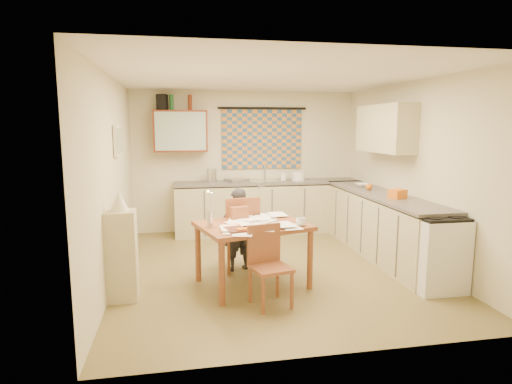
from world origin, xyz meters
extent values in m
cube|color=brown|center=(0.00, 0.00, -0.01)|extent=(4.00, 4.50, 0.02)
cube|color=white|center=(0.00, 0.00, 2.51)|extent=(4.00, 4.50, 0.02)
cube|color=beige|center=(0.00, 2.26, 1.25)|extent=(4.00, 0.02, 2.50)
cube|color=beige|center=(0.00, -2.26, 1.25)|extent=(4.00, 0.02, 2.50)
cube|color=beige|center=(-2.01, 0.00, 1.25)|extent=(0.02, 4.50, 2.50)
cube|color=beige|center=(2.01, 0.00, 1.25)|extent=(0.02, 4.50, 2.50)
cube|color=#2B5379|center=(0.30, 2.22, 1.65)|extent=(1.45, 0.03, 1.05)
cylinder|color=black|center=(0.30, 2.20, 2.20)|extent=(1.60, 0.04, 0.04)
cube|color=#5B200E|center=(-1.15, 2.08, 1.80)|extent=(0.90, 0.34, 0.70)
cube|color=#99B2A5|center=(-1.15, 1.91, 1.80)|extent=(0.84, 0.02, 0.64)
cube|color=tan|center=(1.83, 0.55, 1.85)|extent=(0.34, 1.30, 0.70)
cube|color=beige|center=(-1.97, 0.40, 1.70)|extent=(0.04, 0.50, 0.40)
cube|color=#B5B8A2|center=(-1.95, 0.40, 1.70)|extent=(0.01, 0.42, 0.32)
cube|color=tan|center=(0.36, 1.95, 0.43)|extent=(3.30, 0.60, 0.86)
cube|color=#4D4A48|center=(0.36, 1.95, 0.90)|extent=(3.30, 0.62, 0.04)
cube|color=tan|center=(1.70, 0.30, 0.43)|extent=(0.60, 2.95, 0.86)
cube|color=#4D4A48|center=(1.70, 0.30, 0.90)|extent=(0.62, 2.95, 0.04)
cube|color=white|center=(1.70, -1.06, 0.42)|extent=(0.56, 0.56, 0.85)
cube|color=black|center=(1.70, -1.06, 0.86)|extent=(0.54, 0.54, 0.03)
cube|color=silver|center=(0.29, 1.95, 0.88)|extent=(0.68, 0.62, 0.10)
cylinder|color=silver|center=(0.34, 2.13, 1.06)|extent=(0.04, 0.04, 0.28)
cube|color=silver|center=(-0.21, 1.95, 0.95)|extent=(0.44, 0.42, 0.06)
cylinder|color=silver|center=(-0.64, 1.95, 1.04)|extent=(0.19, 0.19, 0.24)
cylinder|color=white|center=(0.91, 1.95, 1.00)|extent=(0.31, 0.31, 0.16)
imported|color=white|center=(0.64, 2.00, 1.01)|extent=(0.10, 0.10, 0.18)
imported|color=white|center=(1.70, 0.99, 0.95)|extent=(0.23, 0.23, 0.05)
cube|color=orange|center=(1.70, -0.13, 0.98)|extent=(0.27, 0.23, 0.12)
sphere|color=orange|center=(1.65, 0.64, 0.97)|extent=(0.10, 0.10, 0.10)
cube|color=black|center=(-1.44, 2.08, 2.28)|extent=(0.20, 0.23, 0.26)
cylinder|color=#195926|center=(-1.29, 2.08, 2.28)|extent=(0.09, 0.09, 0.26)
cylinder|color=#5B200E|center=(-0.98, 2.08, 2.28)|extent=(0.09, 0.09, 0.26)
cube|color=brown|center=(-0.37, -0.55, 0.72)|extent=(1.42, 1.21, 0.05)
cube|color=brown|center=(-0.45, 0.04, 0.48)|extent=(0.51, 0.51, 0.04)
cube|color=brown|center=(-0.42, -0.16, 0.75)|extent=(0.45, 0.11, 0.49)
cube|color=brown|center=(-0.28, -1.19, 0.41)|extent=(0.46, 0.46, 0.04)
cube|color=brown|center=(-0.33, -1.02, 0.64)|extent=(0.38, 0.13, 0.42)
imported|color=black|center=(-0.47, 0.01, 0.55)|extent=(0.56, 0.50, 1.10)
cube|color=tan|center=(-1.84, -0.73, 0.50)|extent=(0.32, 0.30, 0.99)
cone|color=beige|center=(-1.84, -0.73, 1.10)|extent=(0.20, 0.20, 0.22)
cube|color=brown|center=(-0.49, -0.30, 0.83)|extent=(0.24, 0.15, 0.16)
imported|color=white|center=(0.16, -0.76, 0.80)|extent=(0.21, 0.21, 0.09)
imported|color=brown|center=(-0.71, -0.89, 0.76)|extent=(0.33, 0.37, 0.03)
imported|color=orange|center=(-0.72, -0.74, 0.76)|extent=(0.25, 0.31, 0.02)
cube|color=orange|center=(-0.55, -0.92, 0.77)|extent=(0.13, 0.10, 0.04)
cube|color=black|center=(-0.17, -0.82, 0.76)|extent=(0.13, 0.10, 0.02)
cylinder|color=silver|center=(-0.88, -0.64, 0.84)|extent=(0.08, 0.08, 0.18)
cylinder|color=white|center=(-0.85, -0.66, 1.04)|extent=(0.03, 0.03, 0.22)
sphere|color=#FFCC66|center=(-0.89, -0.64, 1.16)|extent=(0.02, 0.02, 0.02)
cube|color=white|center=(-0.24, -0.60, 0.75)|extent=(0.28, 0.34, 0.00)
cube|color=white|center=(0.03, -0.81, 0.75)|extent=(0.24, 0.32, 0.00)
cube|color=white|center=(-0.10, -0.17, 0.75)|extent=(0.25, 0.33, 0.00)
cube|color=white|center=(-0.54, -1.00, 0.76)|extent=(0.28, 0.34, 0.00)
cube|color=white|center=(-0.64, -0.89, 0.76)|extent=(0.27, 0.34, 0.00)
cube|color=white|center=(-0.31, -0.72, 0.76)|extent=(0.21, 0.30, 0.00)
cube|color=white|center=(-0.43, -0.40, 0.76)|extent=(0.31, 0.36, 0.00)
cube|color=white|center=(-0.52, -0.32, 0.76)|extent=(0.26, 0.33, 0.00)
cube|color=white|center=(-0.22, -0.42, 0.76)|extent=(0.35, 0.36, 0.00)
cube|color=white|center=(-0.54, -0.57, 0.77)|extent=(0.32, 0.36, 0.00)
cube|color=white|center=(-0.39, -0.28, 0.77)|extent=(0.25, 0.32, 0.00)
cube|color=white|center=(0.03, -0.16, 0.77)|extent=(0.22, 0.31, 0.00)
cube|color=white|center=(-0.41, -0.34, 0.77)|extent=(0.27, 0.34, 0.00)
cube|color=white|center=(-0.28, -0.89, 0.77)|extent=(0.29, 0.35, 0.00)
cube|color=white|center=(-0.66, -0.80, 0.77)|extent=(0.22, 0.30, 0.00)
cube|color=white|center=(-0.21, -0.36, 0.77)|extent=(0.29, 0.35, 0.00)
cube|color=white|center=(-0.03, -0.76, 0.78)|extent=(0.26, 0.33, 0.00)
camera|label=1|loc=(-1.22, -5.39, 1.89)|focal=30.00mm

